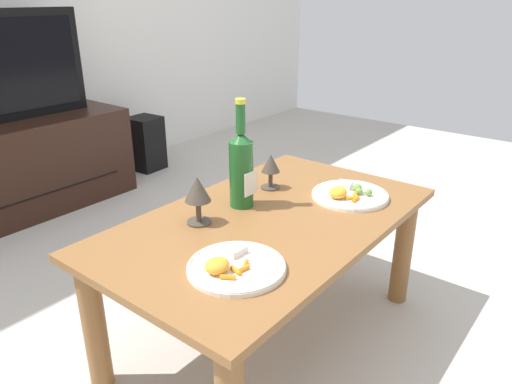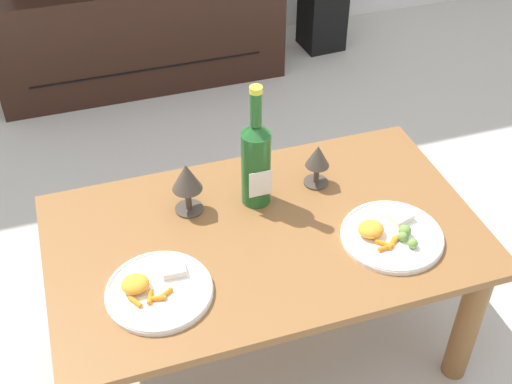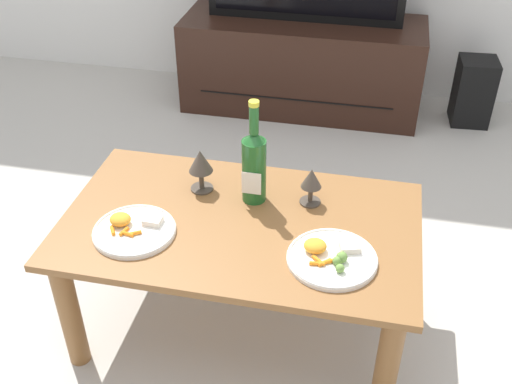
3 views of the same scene
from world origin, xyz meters
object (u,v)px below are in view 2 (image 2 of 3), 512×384
object	(u,v)px
tv_stand	(137,27)
dinner_plate_right	(391,235)
goblet_right	(318,159)
dinner_plate_left	(157,290)
wine_bottle	(256,160)
goblet_left	(187,180)
floor_speaker	(322,13)
dining_table	(265,255)

from	to	relation	value
tv_stand	dinner_plate_right	bearing A→B (deg)	-79.13
goblet_right	dinner_plate_left	world-z (taller)	goblet_right
dinner_plate_left	tv_stand	bearing A→B (deg)	82.10
wine_bottle	dinner_plate_left	bearing A→B (deg)	-142.49
tv_stand	goblet_left	xyz separation A→B (m)	(-0.12, -1.59, 0.32)
tv_stand	floor_speaker	xyz separation A→B (m)	(0.95, 0.01, -0.07)
dinner_plate_left	goblet_right	bearing A→B (deg)	27.68
dining_table	tv_stand	size ratio (longest dim) A/B	0.86
floor_speaker	wine_bottle	xyz separation A→B (m)	(-0.88, -1.61, 0.43)
goblet_left	dinner_plate_right	size ratio (longest dim) A/B	0.58
goblet_left	dinner_plate_right	xyz separation A→B (m)	(0.47, -0.27, -0.09)
floor_speaker	dinner_plate_left	xyz separation A→B (m)	(-1.21, -1.87, 0.30)
dining_table	tv_stand	world-z (taller)	tv_stand
goblet_right	tv_stand	bearing A→B (deg)	99.19
floor_speaker	goblet_left	bearing A→B (deg)	-127.57
goblet_left	goblet_right	size ratio (longest dim) A/B	1.18
floor_speaker	dining_table	bearing A→B (deg)	-121.05
wine_bottle	dinner_plate_left	world-z (taller)	wine_bottle
tv_stand	floor_speaker	distance (m)	0.96
dining_table	dinner_plate_left	world-z (taller)	dinner_plate_left
dinner_plate_right	goblet_right	bearing A→B (deg)	110.26
wine_bottle	goblet_left	distance (m)	0.19
goblet_right	dining_table	bearing A→B (deg)	-144.02
dinner_plate_left	dinner_plate_right	size ratio (longest dim) A/B	0.97
goblet_left	dinner_plate_right	world-z (taller)	goblet_left
dinner_plate_right	floor_speaker	bearing A→B (deg)	72.30
floor_speaker	dinner_plate_left	bearing A→B (deg)	-126.74
goblet_left	dinner_plate_left	distance (m)	0.32
wine_bottle	goblet_left	xyz separation A→B (m)	(-0.19, 0.02, -0.03)
floor_speaker	goblet_right	bearing A→B (deg)	-117.32
tv_stand	dinner_plate_right	size ratio (longest dim) A/B	4.96
tv_stand	goblet_left	world-z (taller)	goblet_left
goblet_right	goblet_left	bearing A→B (deg)	-180.00
floor_speaker	goblet_right	xyz separation A→B (m)	(-0.70, -1.60, 0.37)
goblet_right	dinner_plate_right	xyz separation A→B (m)	(0.10, -0.27, -0.07)
dining_table	tv_stand	distance (m)	1.74
floor_speaker	goblet_right	distance (m)	1.78
floor_speaker	goblet_left	distance (m)	1.96
goblet_left	floor_speaker	bearing A→B (deg)	56.17
tv_stand	goblet_right	xyz separation A→B (m)	(0.26, -1.59, 0.30)
tv_stand	goblet_right	size ratio (longest dim) A/B	10.16
goblet_right	dinner_plate_left	xyz separation A→B (m)	(-0.52, -0.27, -0.08)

